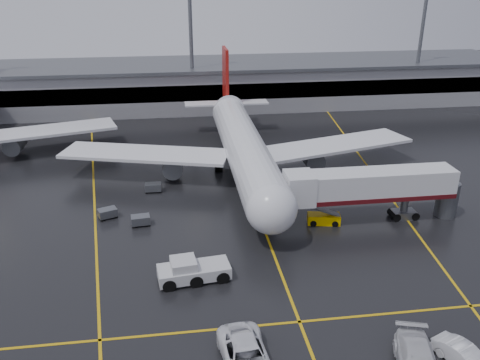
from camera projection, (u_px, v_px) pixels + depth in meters
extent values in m
plane|color=black|center=(254.00, 203.00, 59.86)|extent=(220.00, 220.00, 0.00)
cube|color=gold|center=(254.00, 203.00, 59.86)|extent=(0.25, 90.00, 0.02)
cube|color=gold|center=(299.00, 322.00, 39.79)|extent=(60.00, 0.25, 0.02)
cube|color=gold|center=(94.00, 180.00, 66.44)|extent=(9.99, 69.35, 0.02)
cube|color=gold|center=(367.00, 166.00, 71.26)|extent=(7.57, 69.64, 0.02)
cube|color=gray|center=(216.00, 85.00, 102.08)|extent=(120.00, 18.00, 8.00)
cube|color=black|center=(220.00, 92.00, 93.86)|extent=(120.00, 0.40, 3.00)
cube|color=#595B60|center=(216.00, 64.00, 100.40)|extent=(122.00, 19.00, 0.60)
cylinder|color=#595B60|center=(191.00, 47.00, 92.66)|extent=(0.70, 0.70, 25.00)
cylinder|color=#595B60|center=(420.00, 42.00, 98.36)|extent=(0.70, 0.70, 25.00)
cylinder|color=silver|center=(245.00, 148.00, 65.52)|extent=(5.20, 36.00, 5.20)
sphere|color=silver|center=(271.00, 208.00, 49.10)|extent=(5.20, 5.20, 5.20)
cone|color=silver|center=(226.00, 104.00, 84.44)|extent=(4.94, 8.00, 4.94)
cube|color=maroon|center=(225.00, 74.00, 83.44)|extent=(0.50, 5.50, 8.50)
cube|color=silver|center=(226.00, 103.00, 84.36)|extent=(14.00, 3.00, 0.25)
cube|color=silver|center=(145.00, 154.00, 66.01)|extent=(22.80, 11.83, 0.40)
cube|color=silver|center=(335.00, 145.00, 69.30)|extent=(22.80, 11.83, 0.40)
cylinder|color=#595B60|center=(172.00, 165.00, 66.08)|extent=(2.60, 4.50, 2.60)
cylinder|color=#595B60|center=(312.00, 158.00, 68.49)|extent=(2.60, 4.50, 2.60)
cylinder|color=#595B60|center=(265.00, 223.00, 53.09)|extent=(0.56, 0.56, 2.00)
cylinder|color=#595B60|center=(218.00, 164.00, 69.10)|extent=(0.56, 0.56, 2.00)
cylinder|color=#595B60|center=(264.00, 162.00, 69.91)|extent=(0.56, 0.56, 2.00)
cylinder|color=black|center=(265.00, 228.00, 53.30)|extent=(0.40, 1.10, 1.10)
cylinder|color=black|center=(219.00, 167.00, 69.27)|extent=(1.00, 1.40, 1.40)
cylinder|color=black|center=(264.00, 165.00, 70.08)|extent=(1.00, 1.40, 1.40)
cube|color=silver|center=(40.00, 132.00, 74.92)|extent=(22.80, 11.83, 0.40)
cylinder|color=#595B60|center=(15.00, 144.00, 74.11)|extent=(2.60, 4.50, 2.60)
cube|color=silver|center=(373.00, 184.00, 54.20)|extent=(18.00, 3.20, 3.00)
cube|color=#4A0B0F|center=(372.00, 195.00, 54.70)|extent=(18.00, 3.30, 0.50)
cube|color=silver|center=(299.00, 188.00, 53.16)|extent=(3.00, 3.40, 3.30)
cylinder|color=#595B60|center=(404.00, 206.00, 55.83)|extent=(0.80, 0.80, 3.00)
cube|color=#595B60|center=(403.00, 214.00, 56.24)|extent=(2.60, 1.60, 0.90)
cylinder|color=#595B60|center=(447.00, 199.00, 56.27)|extent=(2.40, 2.40, 4.00)
cylinder|color=black|center=(394.00, 215.00, 56.10)|extent=(0.90, 1.80, 0.90)
cylinder|color=black|center=(412.00, 214.00, 56.38)|extent=(0.90, 1.80, 0.90)
cube|color=#BEBEC0|center=(194.00, 272.00, 44.92)|extent=(6.68, 3.31, 1.10)
cube|color=#BEBEC0|center=(183.00, 264.00, 44.35)|extent=(2.45, 2.45, 0.92)
cube|color=black|center=(183.00, 264.00, 44.35)|extent=(2.20, 2.20, 0.83)
cylinder|color=black|center=(168.00, 278.00, 44.49)|extent=(1.51, 2.88, 1.19)
cylinder|color=black|center=(194.00, 275.00, 45.04)|extent=(1.51, 2.88, 1.19)
cylinder|color=black|center=(220.00, 271.00, 45.60)|extent=(1.51, 2.88, 1.19)
cube|color=#EBB500|center=(324.00, 219.00, 55.01)|extent=(3.75, 2.10, 1.08)
cube|color=#595B60|center=(324.00, 210.00, 54.60)|extent=(3.51, 1.50, 1.23)
cylinder|color=black|center=(313.00, 221.00, 55.15)|extent=(0.98, 1.77, 0.69)
cylinder|color=black|center=(334.00, 221.00, 55.05)|extent=(0.98, 1.77, 0.69)
imported|color=white|center=(246.00, 358.00, 34.77)|extent=(3.76, 7.21, 1.94)
imported|color=silver|center=(465.00, 357.00, 35.13)|extent=(3.40, 4.98, 1.55)
cube|color=#595B60|center=(141.00, 220.00, 54.57)|extent=(2.13, 1.52, 0.90)
cylinder|color=black|center=(134.00, 227.00, 54.12)|extent=(0.40, 0.20, 0.40)
cylinder|color=black|center=(149.00, 225.00, 54.49)|extent=(0.40, 0.20, 0.40)
cylinder|color=black|center=(133.00, 222.00, 55.01)|extent=(0.40, 0.20, 0.40)
cylinder|color=black|center=(148.00, 221.00, 55.38)|extent=(0.40, 0.20, 0.40)
cube|color=#595B60|center=(108.00, 213.00, 56.16)|extent=(2.34, 1.95, 0.90)
cylinder|color=black|center=(102.00, 220.00, 55.58)|extent=(0.40, 0.20, 0.40)
cylinder|color=black|center=(116.00, 216.00, 56.31)|extent=(0.40, 0.20, 0.40)
cylinder|color=black|center=(100.00, 216.00, 56.38)|extent=(0.40, 0.20, 0.40)
cylinder|color=black|center=(114.00, 213.00, 57.11)|extent=(0.40, 0.20, 0.40)
cube|color=#595B60|center=(153.00, 187.00, 62.77)|extent=(2.03, 1.35, 0.90)
cylinder|color=black|center=(147.00, 192.00, 62.41)|extent=(0.40, 0.20, 0.40)
cylinder|color=black|center=(160.00, 192.00, 62.58)|extent=(0.40, 0.20, 0.40)
cylinder|color=black|center=(147.00, 189.00, 63.33)|extent=(0.40, 0.20, 0.40)
cylinder|color=black|center=(160.00, 188.00, 63.49)|extent=(0.40, 0.20, 0.40)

